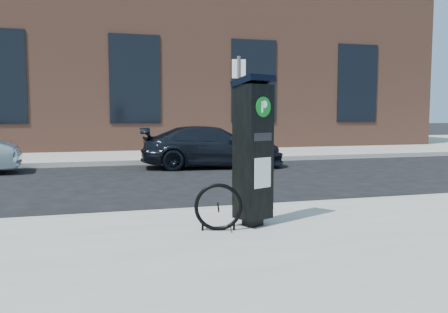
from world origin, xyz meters
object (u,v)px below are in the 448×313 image
object	(u,v)px
parking_kiosk	(253,149)
bike_rack	(218,207)
car_dark	(212,147)
sign_pole	(239,135)

from	to	relation	value
parking_kiosk	bike_rack	size ratio (longest dim) A/B	3.24
bike_rack	car_dark	size ratio (longest dim) A/B	0.14
car_dark	parking_kiosk	bearing A→B (deg)	176.12
bike_rack	car_dark	bearing A→B (deg)	89.99
bike_rack	sign_pole	bearing A→B (deg)	75.30
parking_kiosk	car_dark	bearing A→B (deg)	54.93
parking_kiosk	bike_rack	xyz separation A→B (m)	(-0.52, -0.14, -0.72)
bike_rack	car_dark	distance (m)	8.42
parking_kiosk	car_dark	size ratio (longest dim) A/B	0.46
parking_kiosk	sign_pole	distance (m)	1.06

